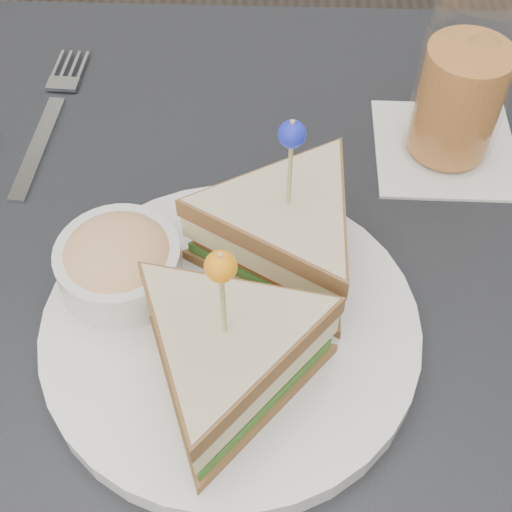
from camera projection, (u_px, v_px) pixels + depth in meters
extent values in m
cube|color=black|center=(243.00, 318.00, 0.55)|extent=(0.80, 0.80, 0.03)
cylinder|color=black|center=(24.00, 252.00, 1.07)|extent=(0.04, 0.04, 0.72)
cylinder|color=black|center=(493.00, 265.00, 1.05)|extent=(0.04, 0.04, 0.72)
cylinder|color=white|center=(231.00, 332.00, 0.52)|extent=(0.35, 0.35, 0.02)
cylinder|color=white|center=(231.00, 324.00, 0.51)|extent=(0.35, 0.35, 0.01)
cylinder|color=tan|center=(223.00, 301.00, 0.40)|extent=(0.00, 0.00, 0.09)
sphere|color=orange|center=(221.00, 266.00, 0.37)|extent=(0.02, 0.02, 0.02)
cylinder|color=tan|center=(290.00, 171.00, 0.46)|extent=(0.00, 0.00, 0.09)
sphere|color=#1924BC|center=(292.00, 134.00, 0.44)|extent=(0.02, 0.02, 0.02)
cylinder|color=white|center=(120.00, 268.00, 0.52)|extent=(0.12, 0.12, 0.04)
ellipsoid|color=#E0B772|center=(117.00, 256.00, 0.51)|extent=(0.10, 0.10, 0.04)
cube|color=silver|center=(38.00, 147.00, 0.64)|extent=(0.02, 0.13, 0.00)
cube|color=silver|center=(63.00, 84.00, 0.70)|extent=(0.03, 0.02, 0.00)
cube|color=white|center=(445.00, 149.00, 0.64)|extent=(0.13, 0.13, 0.00)
cylinder|color=#C67838|center=(459.00, 101.00, 0.60)|extent=(0.07, 0.07, 0.10)
cylinder|color=white|center=(465.00, 77.00, 0.58)|extent=(0.08, 0.08, 0.16)
cube|color=white|center=(483.00, 49.00, 0.57)|extent=(0.03, 0.03, 0.02)
cube|color=white|center=(455.00, 64.00, 0.56)|extent=(0.02, 0.02, 0.02)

